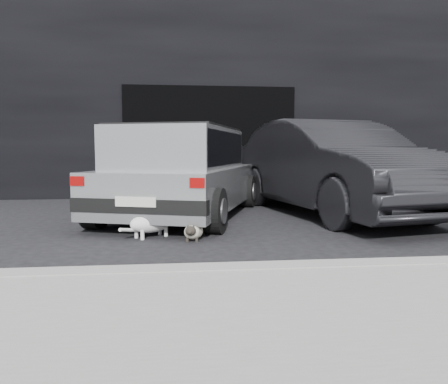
{
  "coord_description": "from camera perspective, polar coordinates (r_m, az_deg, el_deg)",
  "views": [
    {
      "loc": [
        0.21,
        -6.26,
        1.11
      ],
      "look_at": [
        0.83,
        -0.6,
        0.57
      ],
      "focal_mm": 35.0,
      "sensor_mm": 36.0,
      "label": 1
    }
  ],
  "objects": [
    {
      "name": "cat_white",
      "position": [
        5.7,
        -9.13,
        -3.81
      ],
      "size": [
        0.73,
        0.62,
        0.41
      ],
      "rotation": [
        0.0,
        0.0,
        -0.96
      ],
      "color": "white",
      "rests_on": "ground"
    },
    {
      "name": "ground",
      "position": [
        6.36,
        -8.06,
        -4.67
      ],
      "size": [
        80.0,
        80.0,
        0.0
      ],
      "primitive_type": "plane",
      "color": "black",
      "rests_on": "ground"
    },
    {
      "name": "cat_siamese",
      "position": [
        5.45,
        -4.05,
        -5.17
      ],
      "size": [
        0.32,
        0.69,
        0.24
      ],
      "rotation": [
        0.0,
        0.0,
        2.95
      ],
      "color": "beige",
      "rests_on": "ground"
    },
    {
      "name": "silver_hatchback",
      "position": [
        7.3,
        -5.5,
        3.11
      ],
      "size": [
        3.0,
        4.42,
        1.5
      ],
      "rotation": [
        0.0,
        0.0,
        -0.32
      ],
      "color": "#B5B8BA",
      "rests_on": "ground"
    },
    {
      "name": "building_facade",
      "position": [
        12.37,
        -2.6,
        11.88
      ],
      "size": [
        34.0,
        4.0,
        5.0
      ],
      "primitive_type": "cube",
      "color": "black",
      "rests_on": "ground"
    },
    {
      "name": "curb",
      "position": [
        3.89,
        5.8,
        -10.25
      ],
      "size": [
        18.0,
        0.25,
        0.12
      ],
      "primitive_type": "cube",
      "color": "gray",
      "rests_on": "ground"
    },
    {
      "name": "garage_opening",
      "position": [
        10.29,
        -1.85,
        6.49
      ],
      "size": [
        4.0,
        0.1,
        2.6
      ],
      "primitive_type": "cube",
      "color": "black",
      "rests_on": "ground"
    },
    {
      "name": "second_car",
      "position": [
        7.81,
        13.88,
        3.18
      ],
      "size": [
        2.69,
        5.25,
        1.65
      ],
      "primitive_type": "imported",
      "rotation": [
        0.0,
        0.0,
        0.2
      ],
      "color": "black",
      "rests_on": "ground"
    },
    {
      "name": "sidewalk",
      "position": [
        2.79,
        11.16,
        -16.86
      ],
      "size": [
        18.0,
        2.2,
        0.11
      ],
      "primitive_type": "cube",
      "color": "gray",
      "rests_on": "ground"
    }
  ]
}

